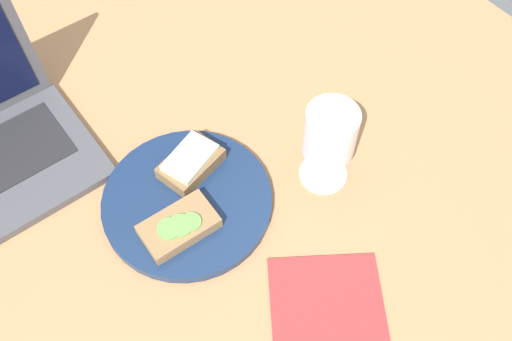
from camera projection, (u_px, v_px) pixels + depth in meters
The scene contains 6 objects.
wooden_table at pixel (195, 205), 86.88cm from camera, with size 140.00×140.00×3.00cm, color #B27F51.
plate at pixel (186, 200), 84.68cm from camera, with size 25.27×25.27×1.55cm, color navy.
sandwich_with_cheese at pixel (191, 162), 85.64cm from camera, with size 10.63×8.17×3.25cm.
sandwich_with_cucumber at pixel (179, 226), 80.19cm from camera, with size 10.84×6.59×2.44cm.
wine_glass at pixel (330, 137), 79.91cm from camera, with size 7.49×7.49×14.75cm.
napkin at pixel (327, 302), 76.71cm from camera, with size 15.20×13.26×0.40cm, color #B23333.
Camera 1 is at (-18.78, -39.94, 77.09)cm, focal length 40.00 mm.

